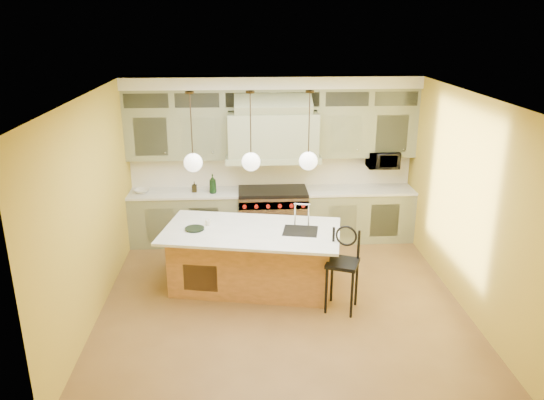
{
  "coord_description": "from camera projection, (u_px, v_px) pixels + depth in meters",
  "views": [
    {
      "loc": [
        -0.51,
        -6.68,
        3.82
      ],
      "look_at": [
        -0.09,
        0.7,
        1.27
      ],
      "focal_mm": 35.0,
      "sensor_mm": 36.0,
      "label": 1
    }
  ],
  "objects": [
    {
      "name": "range",
      "position": [
        273.0,
        215.0,
        9.44
      ],
      "size": [
        1.2,
        0.74,
        0.96
      ],
      "color": "silver",
      "rests_on": "floor"
    },
    {
      "name": "wall_back",
      "position": [
        272.0,
        157.0,
        9.46
      ],
      "size": [
        5.0,
        0.0,
        5.0
      ],
      "primitive_type": "plane",
      "rotation": [
        1.57,
        0.0,
        0.0
      ],
      "color": "gold",
      "rests_on": "ground"
    },
    {
      "name": "cup",
      "position": [
        208.0,
        222.0,
        7.8
      ],
      "size": [
        0.1,
        0.1,
        0.08
      ],
      "primitive_type": "imported",
      "rotation": [
        0.0,
        0.0,
        -0.14
      ],
      "color": "white",
      "rests_on": "kitchen_island"
    },
    {
      "name": "floor",
      "position": [
        281.0,
        299.0,
        7.57
      ],
      "size": [
        5.0,
        5.0,
        0.0
      ],
      "primitive_type": "plane",
      "color": "brown",
      "rests_on": "ground"
    },
    {
      "name": "wall_right",
      "position": [
        464.0,
        200.0,
        7.23
      ],
      "size": [
        0.0,
        5.0,
        5.0
      ],
      "primitive_type": "plane",
      "rotation": [
        1.57,
        0.0,
        -1.57
      ],
      "color": "gold",
      "rests_on": "ground"
    },
    {
      "name": "wall_front",
      "position": [
        303.0,
        297.0,
        4.74
      ],
      "size": [
        5.0,
        0.0,
        5.0
      ],
      "primitive_type": "plane",
      "rotation": [
        -1.57,
        0.0,
        0.0
      ],
      "color": "gold",
      "rests_on": "ground"
    },
    {
      "name": "fruit_bowl",
      "position": [
        142.0,
        191.0,
        9.17
      ],
      "size": [
        0.3,
        0.3,
        0.06
      ],
      "primitive_type": "imported",
      "rotation": [
        0.0,
        0.0,
        -0.15
      ],
      "color": "silver",
      "rests_on": "back_cabinetry"
    },
    {
      "name": "ceiling",
      "position": [
        283.0,
        95.0,
        6.63
      ],
      "size": [
        5.0,
        5.0,
        0.0
      ],
      "primitive_type": "plane",
      "rotation": [
        3.14,
        0.0,
        0.0
      ],
      "color": "white",
      "rests_on": "wall_back"
    },
    {
      "name": "pendant_right",
      "position": [
        308.0,
        159.0,
        7.38
      ],
      "size": [
        0.26,
        0.26,
        1.11
      ],
      "color": "#2D2319",
      "rests_on": "ceiling"
    },
    {
      "name": "oil_bottle_b",
      "position": [
        194.0,
        187.0,
        9.2
      ],
      "size": [
        0.09,
        0.09,
        0.18
      ],
      "primitive_type": "imported",
      "rotation": [
        0.0,
        0.0,
        -0.04
      ],
      "color": "black",
      "rests_on": "back_cabinetry"
    },
    {
      "name": "oil_bottle_a",
      "position": [
        213.0,
        184.0,
        9.12
      ],
      "size": [
        0.13,
        0.13,
        0.33
      ],
      "primitive_type": "imported",
      "rotation": [
        0.0,
        0.0,
        0.01
      ],
      "color": "black",
      "rests_on": "back_cabinetry"
    },
    {
      "name": "pendant_left",
      "position": [
        193.0,
        161.0,
        7.3
      ],
      "size": [
        0.26,
        0.26,
        1.11
      ],
      "color": "#2D2319",
      "rests_on": "ceiling"
    },
    {
      "name": "kitchen_island",
      "position": [
        253.0,
        257.0,
        7.82
      ],
      "size": [
        2.73,
        1.79,
        1.35
      ],
      "rotation": [
        0.0,
        0.0,
        -0.19
      ],
      "color": "brown",
      "rests_on": "floor"
    },
    {
      "name": "counter_stool",
      "position": [
        343.0,
        264.0,
        7.14
      ],
      "size": [
        0.53,
        0.53,
        1.17
      ],
      "rotation": [
        0.0,
        0.0,
        -0.38
      ],
      "color": "black",
      "rests_on": "floor"
    },
    {
      "name": "wall_left",
      "position": [
        93.0,
        207.0,
        6.97
      ],
      "size": [
        0.0,
        5.0,
        5.0
      ],
      "primitive_type": "plane",
      "rotation": [
        1.57,
        0.0,
        1.57
      ],
      "color": "gold",
      "rests_on": "ground"
    },
    {
      "name": "back_cabinetry",
      "position": [
        272.0,
        162.0,
        9.22
      ],
      "size": [
        5.0,
        0.77,
        2.9
      ],
      "color": "gray",
      "rests_on": "floor"
    },
    {
      "name": "microwave",
      "position": [
        383.0,
        159.0,
        9.33
      ],
      "size": [
        0.54,
        0.37,
        0.3
      ],
      "primitive_type": "imported",
      "color": "black",
      "rests_on": "back_cabinetry"
    },
    {
      "name": "pendant_center",
      "position": [
        251.0,
        160.0,
        7.34
      ],
      "size": [
        0.26,
        0.26,
        1.11
      ],
      "color": "#2D2319",
      "rests_on": "ceiling"
    }
  ]
}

